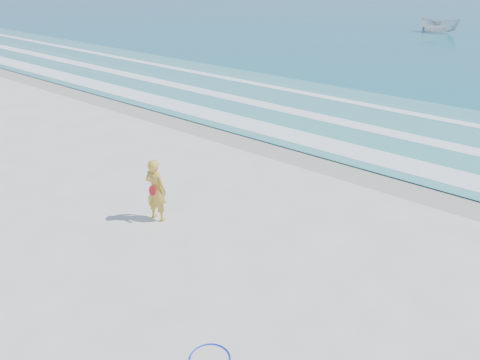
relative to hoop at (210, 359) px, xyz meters
The scene contains 9 objects.
ground 3.39m from the hoop, 169.93° to the left, with size 400.00×400.00×0.00m, color silver.
wet_sand 10.16m from the hoop, 109.20° to the left, with size 400.00×2.40×0.00m, color #B2A893.
shallow 14.97m from the hoop, 102.90° to the left, with size 400.00×10.00×0.01m, color #59B7AD.
foam_near 11.39m from the hoop, 107.05° to the left, with size 400.00×1.40×0.01m, color white.
foam_mid 14.19m from the hoop, 103.62° to the left, with size 400.00×0.90×0.01m, color white.
foam_far 17.42m from the hoop, 101.06° to the left, with size 400.00×0.60×0.01m, color white.
hoop is the anchor object (origin of this frame).
boat 48.27m from the hoop, 104.28° to the left, with size 1.45×3.87×1.49m, color silver.
woman 5.48m from the hoop, 148.75° to the left, with size 0.72×0.53×1.79m.
Camera 1 is at (7.78, -5.05, 6.48)m, focal length 35.00 mm.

